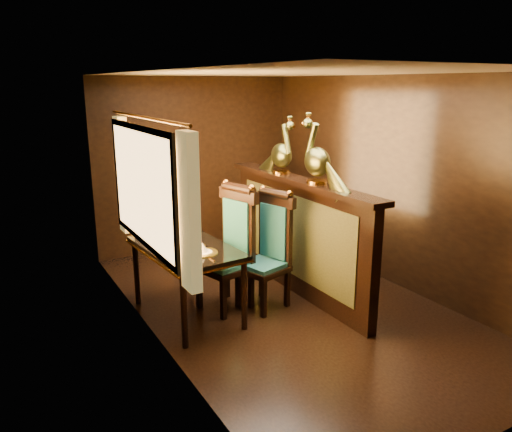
{
  "coord_description": "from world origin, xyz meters",
  "views": [
    {
      "loc": [
        -2.84,
        -4.26,
        2.4
      ],
      "look_at": [
        -0.22,
        0.33,
        0.99
      ],
      "focal_mm": 35.0,
      "sensor_mm": 36.0,
      "label": 1
    }
  ],
  "objects_px": {
    "dining_table": "(186,252)",
    "peacock_left": "(318,149)",
    "chair_left": "(270,245)",
    "peacock_right": "(282,145)",
    "chair_right": "(233,243)"
  },
  "relations": [
    {
      "from": "chair_left",
      "to": "chair_right",
      "type": "relative_size",
      "value": 0.95
    },
    {
      "from": "chair_right",
      "to": "peacock_left",
      "type": "xyz_separation_m",
      "value": [
        0.82,
        -0.37,
        1.01
      ]
    },
    {
      "from": "dining_table",
      "to": "peacock_left",
      "type": "xyz_separation_m",
      "value": [
        1.38,
        -0.36,
        1.02
      ]
    },
    {
      "from": "chair_right",
      "to": "peacock_left",
      "type": "bearing_deg",
      "value": -39.1
    },
    {
      "from": "chair_left",
      "to": "peacock_right",
      "type": "relative_size",
      "value": 1.92
    },
    {
      "from": "chair_left",
      "to": "peacock_left",
      "type": "bearing_deg",
      "value": -39.35
    },
    {
      "from": "chair_left",
      "to": "peacock_right",
      "type": "xyz_separation_m",
      "value": [
        0.46,
        0.51,
        1.02
      ]
    },
    {
      "from": "chair_right",
      "to": "chair_left",
      "type": "bearing_deg",
      "value": -40.73
    },
    {
      "from": "chair_left",
      "to": "chair_right",
      "type": "height_order",
      "value": "chair_right"
    },
    {
      "from": "chair_left",
      "to": "peacock_left",
      "type": "height_order",
      "value": "peacock_left"
    },
    {
      "from": "peacock_left",
      "to": "chair_left",
      "type": "bearing_deg",
      "value": 157.25
    },
    {
      "from": "dining_table",
      "to": "peacock_left",
      "type": "bearing_deg",
      "value": -19.21
    },
    {
      "from": "dining_table",
      "to": "chair_right",
      "type": "relative_size",
      "value": 1.0
    },
    {
      "from": "chair_left",
      "to": "peacock_left",
      "type": "distance_m",
      "value": 1.16
    },
    {
      "from": "dining_table",
      "to": "peacock_right",
      "type": "bearing_deg",
      "value": 9.41
    }
  ]
}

